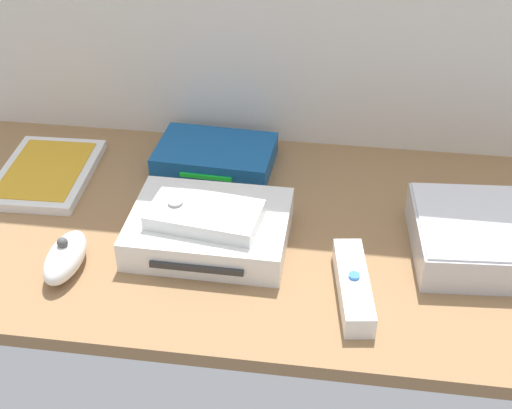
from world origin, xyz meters
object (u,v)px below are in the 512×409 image
Objects in this scene: mini_computer at (479,236)px; remote_classic_pad at (205,215)px; game_case at (46,173)px; game_console at (210,228)px; remote_nunchuk at (65,257)px; network_router at (215,155)px; remote_wand at (353,286)px.

mini_computer is 1.19× the size of remote_classic_pad.
game_case is 1.27× the size of remote_classic_pad.
remote_classic_pad reaches higher than mini_computer.
game_console is 3.46cm from remote_classic_pad.
game_console is at bearing 26.79° from remote_nunchuk.
mini_computer is 64.13cm from game_case.
remote_classic_pad is (-0.28, -1.26, 3.21)cm from game_console.
game_console is 1.14× the size of network_router.
remote_nunchuk is at bearing -150.30° from remote_classic_pad.
network_router reaches higher than game_case.
game_case is 1.28× the size of remote_wand.
remote_wand is 36.59cm from remote_nunchuk.
remote_nunchuk reaches higher than game_console.
game_console is at bearing 149.44° from remote_wand.
mini_computer is at bearing -20.22° from network_router.
remote_nunchuk is (-14.39, -27.22, 0.34)cm from network_router.
game_console is 1.09× the size of game_case.
game_console reaches higher than network_router.
remote_wand is 1.50× the size of remote_nunchuk.
mini_computer is at bearing 12.94° from remote_nunchuk.
game_case is at bearing 148.93° from remote_wand.
game_case is at bearing 119.36° from remote_nunchuk.
remote_nunchuk reaches higher than remote_wand.
remote_nunchuk is 0.66× the size of remote_classic_pad.
remote_classic_pad reaches higher than network_router.
mini_computer reaches higher than remote_wand.
remote_wand is at bearing -47.67° from network_router.
remote_classic_pad reaches higher than game_case.
network_router is 1.21× the size of remote_classic_pad.
game_console is 1.40× the size of remote_wand.
game_case is 26.10cm from network_router.
game_console is 2.10× the size of remote_nunchuk.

